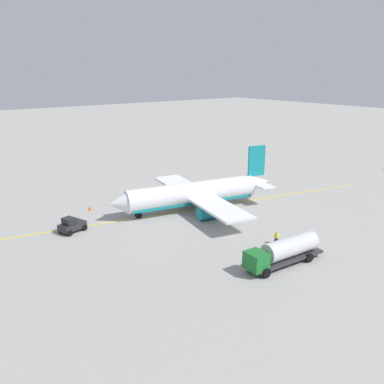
{
  "coord_description": "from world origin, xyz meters",
  "views": [
    {
      "loc": [
        39.44,
        51.36,
        22.0
      ],
      "look_at": [
        0.0,
        0.0,
        3.0
      ],
      "focal_mm": 39.35,
      "sensor_mm": 36.0,
      "label": 1
    }
  ],
  "objects_px": {
    "safety_cone_wingtip": "(90,208)",
    "refueling_worker": "(276,238)",
    "airplane": "(195,194)",
    "fuel_tanker": "(284,251)",
    "safety_cone_nose": "(118,205)",
    "pushback_tug": "(72,225)"
  },
  "relations": [
    {
      "from": "airplane",
      "to": "safety_cone_wingtip",
      "type": "xyz_separation_m",
      "value": [
        13.65,
        -10.08,
        -2.25
      ]
    },
    {
      "from": "pushback_tug",
      "to": "safety_cone_wingtip",
      "type": "distance_m",
      "value": 9.6
    },
    {
      "from": "pushback_tug",
      "to": "refueling_worker",
      "type": "xyz_separation_m",
      "value": [
        -19.55,
        20.29,
        -0.19
      ]
    },
    {
      "from": "refueling_worker",
      "to": "safety_cone_wingtip",
      "type": "bearing_deg",
      "value": -64.07
    },
    {
      "from": "refueling_worker",
      "to": "airplane",
      "type": "bearing_deg",
      "value": -90.62
    },
    {
      "from": "pushback_tug",
      "to": "refueling_worker",
      "type": "height_order",
      "value": "pushback_tug"
    },
    {
      "from": "airplane",
      "to": "fuel_tanker",
      "type": "xyz_separation_m",
      "value": [
        4.17,
        22.21,
        -0.88
      ]
    },
    {
      "from": "airplane",
      "to": "pushback_tug",
      "type": "relative_size",
      "value": 7.14
    },
    {
      "from": "fuel_tanker",
      "to": "safety_cone_nose",
      "type": "height_order",
      "value": "fuel_tanker"
    },
    {
      "from": "fuel_tanker",
      "to": "refueling_worker",
      "type": "distance_m",
      "value": 6.16
    },
    {
      "from": "safety_cone_wingtip",
      "to": "refueling_worker",
      "type": "bearing_deg",
      "value": 115.93
    },
    {
      "from": "airplane",
      "to": "refueling_worker",
      "type": "relative_size",
      "value": 16.79
    },
    {
      "from": "refueling_worker",
      "to": "safety_cone_nose",
      "type": "xyz_separation_m",
      "value": [
        9.14,
        -26.42,
        -0.54
      ]
    },
    {
      "from": "refueling_worker",
      "to": "safety_cone_wingtip",
      "type": "distance_m",
      "value": 30.78
    },
    {
      "from": "airplane",
      "to": "pushback_tug",
      "type": "bearing_deg",
      "value": -7.74
    },
    {
      "from": "airplane",
      "to": "safety_cone_wingtip",
      "type": "distance_m",
      "value": 17.11
    },
    {
      "from": "fuel_tanker",
      "to": "safety_cone_nose",
      "type": "bearing_deg",
      "value": -80.55
    },
    {
      "from": "airplane",
      "to": "fuel_tanker",
      "type": "bearing_deg",
      "value": 79.37
    },
    {
      "from": "refueling_worker",
      "to": "safety_cone_nose",
      "type": "height_order",
      "value": "refueling_worker"
    },
    {
      "from": "airplane",
      "to": "pushback_tug",
      "type": "height_order",
      "value": "airplane"
    },
    {
      "from": "fuel_tanker",
      "to": "airplane",
      "type": "bearing_deg",
      "value": -100.63
    },
    {
      "from": "safety_cone_nose",
      "to": "refueling_worker",
      "type": "bearing_deg",
      "value": 109.09
    }
  ]
}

